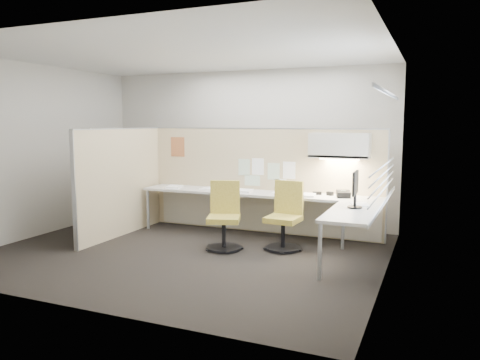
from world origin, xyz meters
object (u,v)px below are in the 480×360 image
at_px(phone, 343,194).
at_px(chair_left, 224,218).
at_px(chair_right, 285,218).
at_px(monitor, 355,187).
at_px(desk, 273,203).

bearing_deg(phone, chair_left, -167.78).
bearing_deg(chair_right, monitor, -9.72).
bearing_deg(chair_right, desk, 131.67).
bearing_deg(monitor, chair_right, 73.75).
bearing_deg(monitor, phone, 17.88).
height_order(chair_left, monitor, monitor).
relative_size(chair_right, monitor, 2.02).
height_order(chair_right, monitor, monitor).
distance_m(chair_right, monitor, 1.21).
height_order(chair_right, phone, chair_right).
bearing_deg(desk, phone, 7.90).
relative_size(desk, phone, 15.56).
bearing_deg(chair_left, chair_right, 2.54).
bearing_deg(phone, monitor, -87.09).
height_order(desk, phone, phone).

